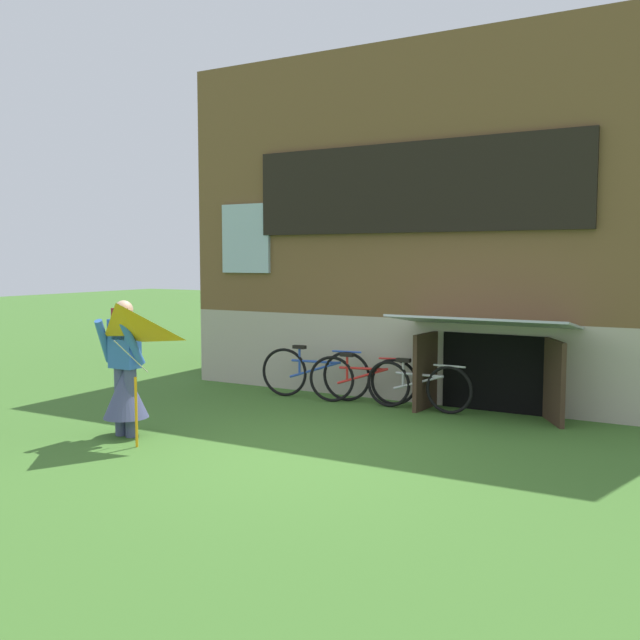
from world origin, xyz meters
name	(u,v)px	position (x,y,z in m)	size (l,w,h in m)	color
ground_plane	(304,452)	(0.00, 0.00, 0.00)	(60.00, 60.00, 0.00)	#3D6B28
log_house	(463,229)	(0.00, 5.32, 2.56)	(7.60, 5.76, 5.13)	#ADA393
person	(125,380)	(-2.15, -0.43, 0.67)	(0.61, 0.52, 1.59)	#474C75
kite	(117,337)	(-1.75, -0.93, 1.24)	(0.86, 0.86, 1.50)	orange
bicycle_silver	(418,386)	(0.31, 2.54, 0.34)	(1.53, 0.08, 0.70)	black
bicycle_red	(362,379)	(-0.55, 2.57, 0.35)	(1.54, 0.41, 0.72)	black
bicycle_blue	(315,373)	(-1.32, 2.56, 0.38)	(1.71, 0.27, 0.78)	black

